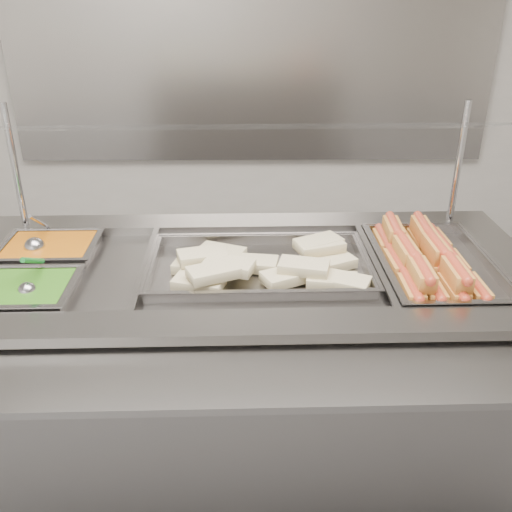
{
  "coord_description": "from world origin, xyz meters",
  "views": [
    {
      "loc": [
        -0.01,
        -1.22,
        1.67
      ],
      "look_at": [
        0.0,
        0.37,
        0.9
      ],
      "focal_mm": 40.0,
      "sensor_mm": 36.0,
      "label": 1
    }
  ],
  "objects_px": {
    "serving_spoon": "(28,285)",
    "pan_hotdogs": "(434,271)",
    "steam_counter": "(242,377)",
    "sneeze_guard": "(239,132)",
    "ladle": "(35,246)",
    "pan_wraps": "(259,270)"
  },
  "relations": [
    {
      "from": "pan_hotdogs",
      "to": "serving_spoon",
      "type": "distance_m",
      "value": 1.22
    },
    {
      "from": "sneeze_guard",
      "to": "serving_spoon",
      "type": "relative_size",
      "value": 9.05
    },
    {
      "from": "steam_counter",
      "to": "pan_hotdogs",
      "type": "bearing_deg",
      "value": 1.02
    },
    {
      "from": "sneeze_guard",
      "to": "ladle",
      "type": "distance_m",
      "value": 0.76
    },
    {
      "from": "steam_counter",
      "to": "sneeze_guard",
      "type": "xyz_separation_m",
      "value": [
        -0.0,
        0.21,
        0.8
      ]
    },
    {
      "from": "serving_spoon",
      "to": "pan_hotdogs",
      "type": "bearing_deg",
      "value": 7.91
    },
    {
      "from": "ladle",
      "to": "pan_hotdogs",
      "type": "bearing_deg",
      "value": -4.67
    },
    {
      "from": "pan_hotdogs",
      "to": "serving_spoon",
      "type": "height_order",
      "value": "serving_spoon"
    },
    {
      "from": "sneeze_guard",
      "to": "pan_hotdogs",
      "type": "xyz_separation_m",
      "value": [
        0.62,
        -0.2,
        -0.4
      ]
    },
    {
      "from": "pan_wraps",
      "to": "steam_counter",
      "type": "bearing_deg",
      "value": -178.98
    },
    {
      "from": "pan_hotdogs",
      "to": "ladle",
      "type": "relative_size",
      "value": 2.88
    },
    {
      "from": "sneeze_guard",
      "to": "ladle",
      "type": "relative_size",
      "value": 8.58
    },
    {
      "from": "ladle",
      "to": "serving_spoon",
      "type": "distance_m",
      "value": 0.28
    },
    {
      "from": "steam_counter",
      "to": "pan_wraps",
      "type": "distance_m",
      "value": 0.42
    },
    {
      "from": "pan_wraps",
      "to": "ladle",
      "type": "distance_m",
      "value": 0.74
    },
    {
      "from": "ladle",
      "to": "serving_spoon",
      "type": "relative_size",
      "value": 1.06
    },
    {
      "from": "steam_counter",
      "to": "serving_spoon",
      "type": "distance_m",
      "value": 0.77
    },
    {
      "from": "pan_hotdogs",
      "to": "sneeze_guard",
      "type": "bearing_deg",
      "value": 161.74
    },
    {
      "from": "sneeze_guard",
      "to": "pan_wraps",
      "type": "bearing_deg",
      "value": -73.63
    },
    {
      "from": "sneeze_guard",
      "to": "pan_wraps",
      "type": "xyz_separation_m",
      "value": [
        0.06,
        -0.21,
        -0.38
      ]
    },
    {
      "from": "steam_counter",
      "to": "sneeze_guard",
      "type": "height_order",
      "value": "sneeze_guard"
    },
    {
      "from": "pan_wraps",
      "to": "serving_spoon",
      "type": "distance_m",
      "value": 0.68
    }
  ]
}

